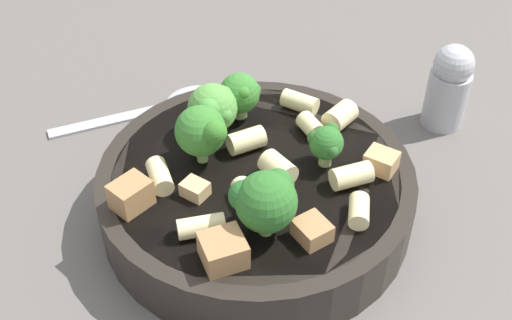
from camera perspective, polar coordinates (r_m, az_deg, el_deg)
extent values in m
plane|color=#5B5651|center=(0.48, 0.00, -4.68)|extent=(2.00, 2.00, 0.00)
cylinder|color=#28231E|center=(0.46, 0.00, -2.88)|extent=(0.23, 0.23, 0.04)
cylinder|color=beige|center=(0.45, 0.00, -1.25)|extent=(0.20, 0.20, 0.01)
torus|color=#28231E|center=(0.45, 0.00, -1.15)|extent=(0.22, 0.22, 0.00)
cylinder|color=#84AD60|center=(0.46, -4.82, 0.71)|extent=(0.01, 0.01, 0.01)
sphere|color=#387A2D|center=(0.44, -4.96, 2.60)|extent=(0.04, 0.04, 0.04)
sphere|color=#397D2C|center=(0.44, -3.63, 2.69)|extent=(0.01, 0.01, 0.01)
sphere|color=#387627|center=(0.43, -3.71, 2.47)|extent=(0.02, 0.02, 0.02)
cylinder|color=#84AD60|center=(0.48, -3.80, 2.94)|extent=(0.01, 0.01, 0.01)
sphere|color=#569942|center=(0.47, -3.89, 4.63)|extent=(0.04, 0.04, 0.04)
sphere|color=#4B943F|center=(0.46, -4.49, 4.34)|extent=(0.02, 0.02, 0.02)
sphere|color=#528B40|center=(0.47, -2.95, 5.80)|extent=(0.01, 0.01, 0.01)
sphere|color=#509242|center=(0.46, -2.92, 4.04)|extent=(0.01, 0.01, 0.01)
cylinder|color=#9EC175|center=(0.46, 6.16, 0.21)|extent=(0.01, 0.01, 0.01)
sphere|color=#2D6B28|center=(0.45, 6.28, 1.52)|extent=(0.02, 0.02, 0.02)
sphere|color=#2D5F26|center=(0.45, 6.73, 2.69)|extent=(0.01, 0.01, 0.01)
sphere|color=#2C5F24|center=(0.45, 5.28, 1.98)|extent=(0.01, 0.01, 0.01)
sphere|color=#2A5B29|center=(0.44, 6.80, 0.79)|extent=(0.01, 0.01, 0.01)
cylinder|color=#93B766|center=(0.40, 0.87, -5.71)|extent=(0.01, 0.01, 0.01)
sphere|color=#2D6B28|center=(0.39, 0.90, -3.75)|extent=(0.04, 0.04, 0.04)
sphere|color=#2D6628|center=(0.39, 1.90, -2.27)|extent=(0.02, 0.02, 0.02)
sphere|color=#276229|center=(0.39, -1.05, -3.19)|extent=(0.02, 0.02, 0.02)
cylinder|color=#9EC175|center=(0.50, -1.45, 4.47)|extent=(0.01, 0.01, 0.01)
sphere|color=#387A2D|center=(0.49, -1.48, 5.95)|extent=(0.03, 0.03, 0.03)
sphere|color=#3A7A2A|center=(0.48, -1.15, 5.98)|extent=(0.01, 0.01, 0.01)
sphere|color=#31792C|center=(0.48, -2.59, 5.40)|extent=(0.01, 0.01, 0.01)
sphere|color=#366B2D|center=(0.49, -0.29, 6.21)|extent=(0.01, 0.01, 0.01)
cylinder|color=beige|center=(0.44, 1.97, -0.75)|extent=(0.02, 0.03, 0.02)
cylinder|color=beige|center=(0.40, -4.89, -5.89)|extent=(0.03, 0.03, 0.01)
cylinder|color=beige|center=(0.48, 4.96, 2.99)|extent=(0.02, 0.02, 0.01)
cylinder|color=beige|center=(0.50, 3.91, 5.14)|extent=(0.02, 0.03, 0.01)
cylinder|color=beige|center=(0.42, -0.83, -3.32)|extent=(0.02, 0.03, 0.01)
cylinder|color=beige|center=(0.42, 9.14, -4.48)|extent=(0.03, 0.02, 0.01)
cylinder|color=beige|center=(0.46, -0.87, 1.76)|extent=(0.03, 0.02, 0.02)
cylinder|color=beige|center=(0.44, 8.49, -1.38)|extent=(0.03, 0.03, 0.02)
cylinder|color=beige|center=(0.49, 7.48, 3.86)|extent=(0.02, 0.02, 0.02)
cylinder|color=beige|center=(0.44, -8.55, -1.42)|extent=(0.03, 0.03, 0.01)
cube|color=tan|center=(0.46, 11.07, -0.12)|extent=(0.02, 0.02, 0.01)
cube|color=#A87A4C|center=(0.39, -2.94, -8.02)|extent=(0.03, 0.03, 0.02)
cube|color=tan|center=(0.43, -5.44, -2.59)|extent=(0.02, 0.02, 0.01)
cube|color=#A87A4C|center=(0.43, -11.07, -3.04)|extent=(0.03, 0.02, 0.02)
cube|color=#A87A4C|center=(0.40, 5.02, -6.27)|extent=(0.02, 0.02, 0.01)
cylinder|color=#B2B2B7|center=(0.57, 16.52, 5.24)|extent=(0.04, 0.04, 0.05)
sphere|color=#B7B7BC|center=(0.55, 17.18, 8.13)|extent=(0.03, 0.03, 0.03)
cube|color=#B2B2B7|center=(0.58, -12.91, 3.52)|extent=(0.10, 0.05, 0.01)
ellipsoid|color=#B2B2B7|center=(0.59, -5.57, 5.52)|extent=(0.06, 0.05, 0.01)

